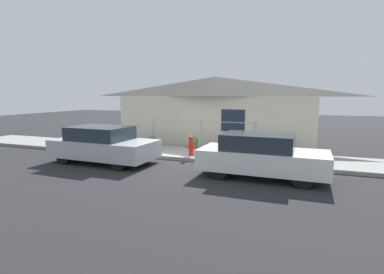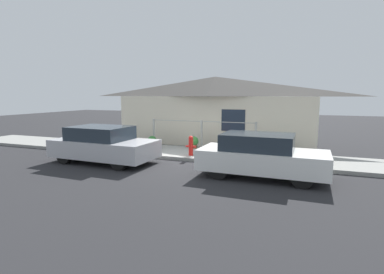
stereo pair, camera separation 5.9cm
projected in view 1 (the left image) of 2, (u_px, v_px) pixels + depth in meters
The scene contains 10 objects.
ground_plane at pixel (182, 161), 11.42m from camera, with size 60.00×60.00×0.00m, color #262628.
sidewalk at pixel (193, 154), 12.52m from camera, with size 24.00×2.38×0.13m.
house at pixel (214, 90), 14.89m from camera, with size 10.08×2.23×3.40m.
fence at pixel (201, 133), 13.38m from camera, with size 4.90×0.10×1.25m.
car_left at pixel (103, 145), 11.11m from camera, with size 3.93×1.91×1.35m.
car_right at pixel (261, 156), 9.09m from camera, with size 3.84×1.68×1.34m.
fire_hydrant at pixel (191, 145), 11.75m from camera, with size 0.41×0.18×0.78m.
potted_plant_near_hydrant at pixel (194, 142), 13.34m from camera, with size 0.42×0.42×0.54m.
potted_plant_by_fence at pixel (152, 141), 13.44m from camera, with size 0.40×0.40×0.54m.
potted_plant_corner at pixel (276, 148), 11.97m from camera, with size 0.42×0.42×0.51m.
Camera 1 is at (4.28, -10.34, 2.52)m, focal length 28.00 mm.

